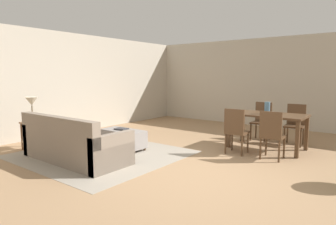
% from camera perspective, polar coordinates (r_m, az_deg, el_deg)
% --- Properties ---
extents(ground_plane, '(10.80, 10.80, 0.00)m').
position_cam_1_polar(ground_plane, '(4.95, 5.42, -11.29)').
color(ground_plane, '#9E7A56').
extents(wall_back, '(9.00, 0.12, 2.70)m').
position_cam_1_polar(wall_back, '(9.32, 22.21, 5.36)').
color(wall_back, '#BCB2A0').
rests_on(wall_back, ground_plane).
extents(wall_left, '(0.12, 11.00, 2.70)m').
position_cam_1_polar(wall_left, '(8.30, -19.83, 5.30)').
color(wall_left, '#BCB2A0').
rests_on(wall_left, ground_plane).
extents(area_rug, '(3.00, 2.80, 0.01)m').
position_cam_1_polar(area_rug, '(6.09, -12.81, -7.85)').
color(area_rug, gray).
rests_on(area_rug, ground_plane).
extents(couch, '(2.17, 0.91, 0.86)m').
position_cam_1_polar(couch, '(5.71, -17.92, -6.07)').
color(couch, gray).
rests_on(couch, ground_plane).
extents(ottoman_table, '(0.98, 0.47, 0.42)m').
position_cam_1_polar(ottoman_table, '(6.34, -8.70, -4.96)').
color(ottoman_table, gray).
rests_on(ottoman_table, ground_plane).
extents(side_table, '(0.40, 0.40, 0.59)m').
position_cam_1_polar(side_table, '(6.84, -24.78, -2.71)').
color(side_table, brown).
rests_on(side_table, ground_plane).
extents(table_lamp, '(0.26, 0.26, 0.53)m').
position_cam_1_polar(table_lamp, '(6.77, -25.02, 1.78)').
color(table_lamp, brown).
rests_on(table_lamp, side_table).
extents(dining_table, '(1.54, 0.86, 0.76)m').
position_cam_1_polar(dining_table, '(6.58, 18.81, -1.09)').
color(dining_table, '#513823').
rests_on(dining_table, ground_plane).
extents(dining_chair_near_left, '(0.42, 0.42, 0.92)m').
position_cam_1_polar(dining_chair_near_left, '(5.97, 13.04, -3.07)').
color(dining_chair_near_left, '#513823').
rests_on(dining_chair_near_left, ground_plane).
extents(dining_chair_near_right, '(0.41, 0.41, 0.92)m').
position_cam_1_polar(dining_chair_near_right, '(5.76, 19.55, -3.69)').
color(dining_chair_near_right, '#513823').
rests_on(dining_chair_near_right, ground_plane).
extents(dining_chair_far_left, '(0.40, 0.40, 0.92)m').
position_cam_1_polar(dining_chair_far_left, '(7.49, 17.82, -1.16)').
color(dining_chair_far_left, '#513823').
rests_on(dining_chair_far_left, ground_plane).
extents(dining_chair_far_right, '(0.43, 0.43, 0.92)m').
position_cam_1_polar(dining_chair_far_right, '(7.24, 23.54, -1.70)').
color(dining_chair_far_right, '#513823').
rests_on(dining_chair_far_right, ground_plane).
extents(vase_centerpiece, '(0.11, 0.11, 0.26)m').
position_cam_1_polar(vase_centerpiece, '(6.51, 18.76, 0.85)').
color(vase_centerpiece, slate).
rests_on(vase_centerpiece, dining_table).
extents(book_on_ottoman, '(0.29, 0.23, 0.03)m').
position_cam_1_polar(book_on_ottoman, '(6.33, -9.05, -3.18)').
color(book_on_ottoman, '#333338').
rests_on(book_on_ottoman, ottoman_table).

